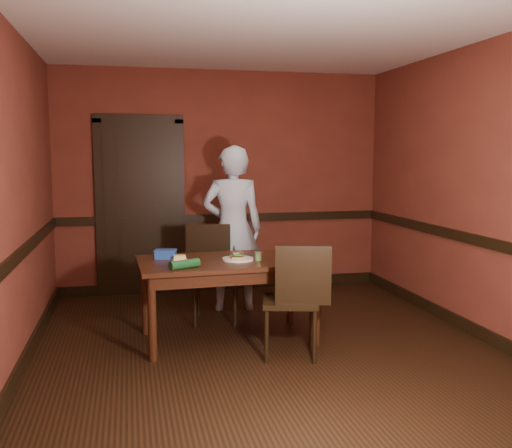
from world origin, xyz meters
name	(u,v)px	position (x,y,z in m)	size (l,w,h in m)	color
floor	(265,347)	(0.00, 0.00, 0.00)	(4.00, 4.50, 0.01)	black
ceiling	(265,30)	(0.00, 0.00, 2.70)	(4.00, 4.50, 0.01)	silver
wall_back	(222,182)	(0.00, 2.25, 1.35)	(4.00, 0.02, 2.70)	maroon
wall_front	(377,226)	(0.00, -2.25, 1.35)	(4.00, 0.02, 2.70)	maroon
wall_left	(15,198)	(-2.00, 0.00, 1.35)	(0.02, 4.50, 2.70)	maroon
wall_right	(474,191)	(2.00, 0.00, 1.35)	(0.02, 4.50, 2.70)	maroon
dado_back	(223,218)	(0.00, 2.23, 0.90)	(4.00, 0.03, 0.10)	black
dado_left	(20,255)	(-1.99, 0.00, 0.90)	(0.03, 4.50, 0.10)	black
dado_right	(470,239)	(1.99, 0.00, 0.90)	(0.03, 4.50, 0.10)	black
baseboard_back	(223,284)	(0.00, 2.23, 0.06)	(4.00, 0.03, 0.12)	black
baseboard_left	(25,358)	(-1.99, 0.00, 0.06)	(0.03, 4.50, 0.12)	black
baseboard_right	(466,326)	(1.99, 0.00, 0.06)	(0.03, 4.50, 0.12)	black
door	(140,204)	(-1.00, 2.22, 1.09)	(1.05, 0.07, 2.20)	black
dining_table	(228,300)	(-0.28, 0.27, 0.37)	(1.59, 0.90, 0.75)	black
chair_far	(216,274)	(-0.30, 0.87, 0.49)	(0.45, 0.45, 0.97)	black
chair_near	(290,299)	(0.16, -0.23, 0.48)	(0.45, 0.45, 0.96)	black
person	(233,229)	(-0.05, 1.29, 0.89)	(0.65, 0.43, 1.78)	silver
sandwich_plate	(238,258)	(-0.20, 0.22, 0.77)	(0.28, 0.28, 0.07)	white
sauce_jar	(258,256)	(-0.02, 0.16, 0.79)	(0.07, 0.07, 0.08)	#5A9143
cheese_saucer	(180,258)	(-0.71, 0.33, 0.76)	(0.14, 0.14, 0.04)	white
food_tub	(166,254)	(-0.82, 0.43, 0.79)	(0.22, 0.17, 0.08)	blue
wrapped_veg	(185,264)	(-0.70, -0.06, 0.78)	(0.07, 0.07, 0.27)	#164D22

